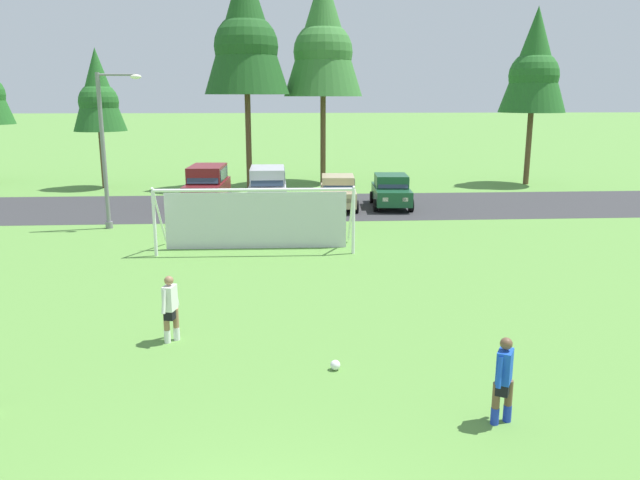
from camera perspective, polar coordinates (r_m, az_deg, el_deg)
ground_plane at (r=22.23m, az=-4.97°, el=-1.90°), size 400.00×400.00×0.00m
parking_lot_strip at (r=33.03m, az=-4.60°, el=3.10°), size 52.00×8.40×0.01m
soccer_ball at (r=13.54m, az=1.43°, el=-11.51°), size 0.22×0.22×0.22m
soccer_goal at (r=23.56m, az=-5.97°, el=2.16°), size 7.45×2.07×2.57m
player_striker_near at (r=15.17m, az=-13.69°, el=-6.23°), size 0.34×0.71×1.64m
player_defender_far at (r=11.71m, az=16.65°, el=-12.39°), size 0.51×0.64×1.64m
parked_car_slot_far_left at (r=33.58m, az=-10.39°, el=5.01°), size 2.33×4.70×2.16m
parked_car_slot_left at (r=32.26m, az=-4.87°, el=4.85°), size 2.16×4.61×2.16m
parked_car_slot_center_left at (r=32.35m, az=1.66°, el=4.49°), size 2.27×4.32×1.72m
parked_car_slot_center at (r=32.95m, az=6.61°, el=4.56°), size 2.28×4.33×1.72m
tree_mid_left at (r=41.82m, az=-19.90°, el=12.71°), size 3.26×3.26×8.70m
tree_center_back at (r=40.10m, az=-6.91°, el=18.75°), size 5.29×5.29×14.12m
tree_mid_right at (r=42.04m, az=0.29°, el=18.30°), size 5.18×5.18×13.82m
tree_right_edge at (r=43.46m, az=19.29°, el=15.18°), size 4.26×4.26×11.36m
street_lamp at (r=28.60m, az=-19.09°, el=7.95°), size 2.00×0.32×6.76m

